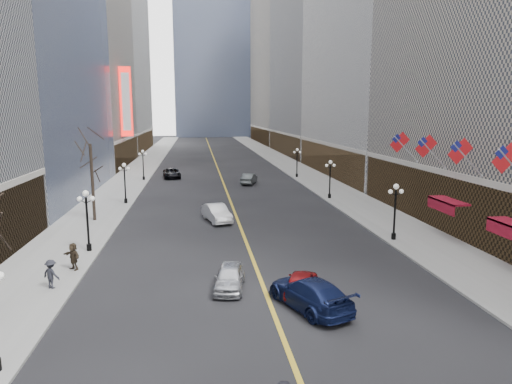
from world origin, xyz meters
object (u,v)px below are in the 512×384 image
object	(u,v)px
streetlamp_east_1	(395,206)
streetlamp_west_2	(125,179)
car_nb_mid	(217,213)
streetlamp_west_3	(143,162)
streetlamp_east_3	(297,160)
car_nb_near	(230,277)
streetlamp_east_2	(330,175)
car_nb_far	(172,173)
car_sb_mid	(301,282)
car_sb_far	(249,179)
car_sb_near	(310,293)
streetlamp_west_1	(87,214)

from	to	relation	value
streetlamp_east_1	streetlamp_west_2	world-z (taller)	same
car_nb_mid	streetlamp_west_3	bearing A→B (deg)	94.90
streetlamp_east_3	car_nb_near	bearing A→B (deg)	-107.30
car_nb_mid	streetlamp_east_2	bearing A→B (deg)	19.51
car_nb_far	car_sb_mid	xyz separation A→B (m)	(9.73, -48.01, -0.08)
streetlamp_east_1	streetlamp_east_2	world-z (taller)	same
streetlamp_east_2	car_nb_mid	distance (m)	16.83
streetlamp_east_1	car_nb_far	distance (m)	43.13
streetlamp_west_3	car_sb_far	distance (m)	16.40
streetlamp_east_2	streetlamp_west_3	bearing A→B (deg)	142.67
car_sb_mid	car_sb_far	bearing A→B (deg)	-71.31
streetlamp_west_2	car_nb_mid	distance (m)	13.75
streetlamp_east_3	streetlamp_west_3	world-z (taller)	same
car_nb_near	car_sb_near	distance (m)	5.16
streetlamp_east_3	car_sb_mid	bearing A→B (deg)	-102.12
streetlamp_west_1	car_sb_far	distance (m)	34.52
streetlamp_east_2	car_sb_near	xyz separation A→B (m)	(-9.80, -29.55, -2.08)
streetlamp_west_2	car_nb_near	distance (m)	28.15
streetlamp_west_2	streetlamp_west_3	world-z (taller)	same
streetlamp_east_1	streetlamp_east_3	xyz separation A→B (m)	(0.00, 36.00, 0.00)
streetlamp_west_1	car_nb_mid	bearing A→B (deg)	41.24
car_nb_near	car_nb_far	distance (m)	47.04
streetlamp_east_2	car_sb_far	xyz separation A→B (m)	(-8.19, 12.81, -2.13)
car_nb_near	car_nb_far	world-z (taller)	car_nb_far
streetlamp_west_2	car_sb_far	bearing A→B (deg)	39.73
streetlamp_east_2	car_sb_mid	bearing A→B (deg)	-109.53
car_sb_far	streetlamp_east_1	bearing A→B (deg)	122.67
car_nb_far	car_sb_near	bearing A→B (deg)	-85.71
streetlamp_east_3	streetlamp_west_3	bearing A→B (deg)	180.00
streetlamp_east_2	streetlamp_west_2	world-z (taller)	same
streetlamp_east_2	car_nb_mid	size ratio (longest dim) A/B	0.93
car_sb_near	streetlamp_west_2	bearing A→B (deg)	-86.43
car_sb_far	car_sb_near	bearing A→B (deg)	105.60
car_sb_mid	car_sb_near	bearing A→B (deg)	110.97
streetlamp_west_2	car_sb_mid	xyz separation A→B (m)	(13.80, -27.62, -2.22)
streetlamp_west_1	car_sb_far	bearing A→B (deg)	63.42
car_nb_near	car_nb_mid	xyz separation A→B (m)	(0.00, 16.89, 0.10)
streetlamp_east_2	car_sb_mid	size ratio (longest dim) A/B	1.12
streetlamp_west_3	car_sb_near	xyz separation A→B (m)	(13.80, -47.55, -2.08)
streetlamp_west_1	streetlamp_west_2	xyz separation A→B (m)	(0.00, 18.00, 0.00)
streetlamp_east_2	car_nb_far	world-z (taller)	streetlamp_east_2
car_sb_mid	streetlamp_west_2	bearing A→B (deg)	-42.48
car_nb_near	car_sb_far	size ratio (longest dim) A/B	0.89
car_nb_far	car_sb_far	world-z (taller)	car_sb_far
streetlamp_east_1	streetlamp_west_1	size ratio (longest dim) A/B	1.00
car_nb_far	streetlamp_east_2	bearing A→B (deg)	-52.97
streetlamp_west_3	car_nb_mid	xyz separation A→B (m)	(9.80, -27.41, -2.10)
car_sb_near	car_sb_mid	xyz separation A→B (m)	(0.00, 1.93, -0.13)
car_nb_far	car_sb_mid	distance (m)	48.99
car_nb_far	streetlamp_west_3	bearing A→B (deg)	-156.27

